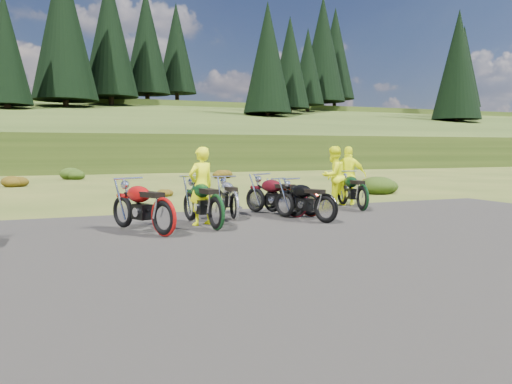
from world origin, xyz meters
name	(u,v)px	position (x,y,z in m)	size (l,w,h in m)	color
ground	(262,232)	(0.00, 0.00, 0.00)	(300.00, 300.00, 0.00)	#374818
gravel_pad	(303,249)	(0.00, -2.00, 0.00)	(20.00, 12.00, 0.04)	black
hill_slope	(97,165)	(0.00, 50.00, 0.00)	(300.00, 46.00, 3.00)	#2A3E14
hill_plateau	(77,157)	(0.00, 110.00, 0.00)	(300.00, 90.00, 9.17)	#2A3E14
conifer_21	(5,48)	(-9.00, 50.00, 12.56)	(5.28, 5.28, 14.00)	black
conifer_22	(63,25)	(-3.00, 56.00, 16.77)	(7.92, 7.92, 20.00)	black
conifer_23	(110,34)	(3.00, 62.00, 17.47)	(7.48, 7.48, 19.00)	black
conifer_24	(146,41)	(9.00, 68.00, 18.16)	(7.04, 7.04, 18.00)	black
conifer_25	(176,48)	(15.00, 74.00, 18.66)	(6.60, 6.60, 17.00)	black
conifer_26	(268,58)	(21.00, 49.00, 13.37)	(6.16, 6.16, 16.00)	black
conifer_27	(290,63)	(27.00, 55.00, 14.06)	(5.72, 5.72, 15.00)	black
conifer_28	(308,67)	(33.00, 61.00, 14.76)	(5.28, 5.28, 14.00)	black
conifer_29	(323,49)	(39.00, 67.00, 18.97)	(7.92, 7.92, 20.00)	black
conifer_30	(335,54)	(45.00, 73.00, 19.66)	(7.48, 7.48, 19.00)	black
conifer_31	(458,65)	(51.00, 48.00, 14.18)	(7.04, 7.04, 18.00)	black
conifer_32	(459,68)	(57.00, 54.00, 14.87)	(6.60, 6.60, 17.00)	black
conifer_33	(460,71)	(63.00, 60.00, 15.56)	(6.16, 6.16, 16.00)	black
conifer_34	(461,74)	(69.00, 66.00, 16.26)	(5.72, 5.72, 15.00)	black
conifer_35	(462,76)	(75.00, 72.00, 16.95)	(5.28, 5.28, 14.00)	black
conifer_36	(463,67)	(81.00, 78.00, 20.16)	(7.92, 7.92, 20.00)	black
shrub_2	(14,179)	(-6.20, 16.60, 0.38)	(1.30, 1.30, 0.77)	#5D360B
shrub_3	(74,172)	(-3.30, 21.90, 0.46)	(1.56, 1.56, 0.92)	#1C370D
shrub_4	(163,191)	(-0.40, 9.20, 0.23)	(0.77, 0.77, 0.45)	#5D360B
shrub_5	(199,179)	(2.50, 14.50, 0.31)	(1.03, 1.03, 0.61)	#1C370D
shrub_6	(221,172)	(5.40, 19.80, 0.38)	(1.30, 1.30, 0.77)	#5D360B
shrub_7	(381,182)	(8.30, 7.10, 0.46)	(1.56, 1.56, 0.92)	#1C370D
shrub_8	(366,179)	(11.20, 12.40, 0.23)	(0.77, 0.77, 0.45)	#5D360B
motorcycle_1	(164,238)	(-2.20, 0.06, 0.00)	(2.34, 0.78, 1.23)	#9E0D0B
motorcycle_2	(216,232)	(-0.94, 0.43, 0.00)	(2.33, 0.78, 1.22)	black
motorcycle_3	(235,221)	(-0.02, 1.80, 0.00)	(2.12, 0.71, 1.11)	silver
motorcycle_4	(296,219)	(1.67, 1.65, 0.00)	(2.23, 0.74, 1.17)	#470B12
motorcycle_5	(326,224)	(1.91, 0.48, 0.00)	(2.09, 0.70, 1.10)	black
motorcycle_6	(310,218)	(2.11, 1.66, 0.00)	(1.98, 0.66, 1.04)	#9D1C0B
motorcycle_7	(362,212)	(4.13, 2.20, 0.00)	(2.24, 0.75, 1.18)	black
person_middle	(201,187)	(-1.03, 1.35, 0.94)	(0.69, 0.45, 1.89)	#E4F00C
person_right_a	(333,177)	(4.02, 3.70, 0.96)	(0.93, 0.73, 1.92)	#E4F00C
person_right_b	(349,176)	(4.65, 3.80, 0.96)	(1.13, 0.47, 1.92)	#E4F00C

